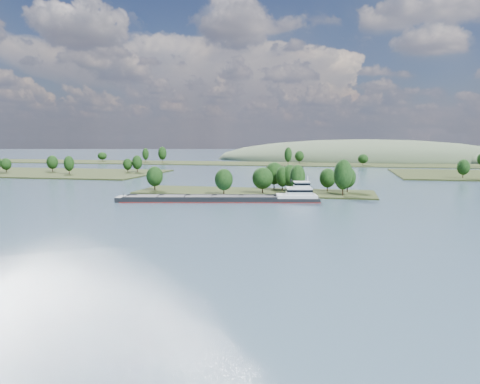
# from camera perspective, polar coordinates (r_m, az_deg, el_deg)

# --- Properties ---
(ground) EXTENTS (1800.00, 1800.00, 0.00)m
(ground) POSITION_cam_1_polar(r_m,az_deg,el_deg) (140.88, -2.59, -2.84)
(ground) COLOR #3B5567
(ground) RESTS_ON ground
(tree_island) EXTENTS (100.00, 32.53, 15.54)m
(tree_island) POSITION_cam_1_polar(r_m,az_deg,el_deg) (196.82, 3.52, 1.06)
(tree_island) COLOR black
(tree_island) RESTS_ON ground
(back_shoreline) EXTENTS (900.00, 60.00, 16.13)m
(back_shoreline) POSITION_cam_1_polar(r_m,az_deg,el_deg) (415.80, 8.30, 3.43)
(back_shoreline) COLOR black
(back_shoreline) RESTS_ON ground
(hill_west) EXTENTS (320.00, 160.00, 44.00)m
(hill_west) POSITION_cam_1_polar(r_m,az_deg,el_deg) (515.58, 14.82, 3.80)
(hill_west) COLOR #425439
(hill_west) RESTS_ON ground
(cargo_barge) EXTENTS (74.39, 23.35, 10.02)m
(cargo_barge) POSITION_cam_1_polar(r_m,az_deg,el_deg) (171.54, -0.92, -0.71)
(cargo_barge) COLOR black
(cargo_barge) RESTS_ON ground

